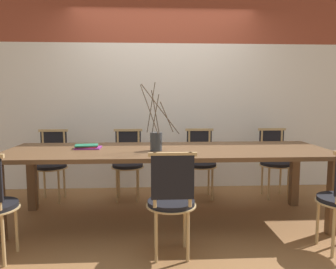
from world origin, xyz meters
TOP-DOWN VIEW (x-y plane):
  - ground_plane at (0.00, 0.00)m, footprint 16.00×16.00m
  - wall_rear at (0.00, 1.32)m, footprint 12.00×0.06m
  - dining_table at (0.00, 0.00)m, footprint 3.28×1.04m
  - chair_near_left at (-0.02, -0.79)m, footprint 0.41×0.41m
  - chair_far_leftend at (-1.42, 0.79)m, footprint 0.41×0.41m
  - chair_far_left at (-0.47, 0.79)m, footprint 0.41×0.41m
  - chair_far_center at (0.46, 0.79)m, footprint 0.41×0.41m
  - chair_far_right at (1.43, 0.79)m, footprint 0.41×0.41m
  - vase_centerpiece at (-0.12, -0.10)m, footprint 0.37×0.31m
  - book_stack at (-0.83, 0.08)m, footprint 0.27×0.20m

SIDE VIEW (x-z plane):
  - ground_plane at x=0.00m, z-range 0.00..0.00m
  - chair_near_left at x=-0.02m, z-range 0.05..0.93m
  - chair_far_leftend at x=-1.42m, z-range 0.05..0.93m
  - chair_far_left at x=-0.47m, z-range 0.05..0.93m
  - chair_far_center at x=0.46m, z-range 0.05..0.93m
  - chair_far_right at x=1.43m, z-range 0.05..0.93m
  - dining_table at x=0.00m, z-range 0.31..1.07m
  - book_stack at x=-0.83m, z-range 0.76..0.80m
  - vase_centerpiece at x=-0.12m, z-range 0.53..1.21m
  - wall_rear at x=0.00m, z-range 0.00..3.20m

